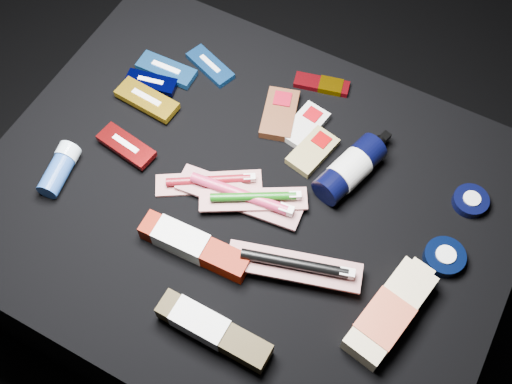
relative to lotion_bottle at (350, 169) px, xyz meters
The scene contains 22 objects.
ground 0.47m from the lotion_bottle, 138.42° to the right, with size 3.00×3.00×0.00m, color black.
cloth_table 0.30m from the lotion_bottle, 138.42° to the right, with size 0.98×0.78×0.40m, color black.
luna_bar_0 0.38m from the lotion_bottle, 163.91° to the left, with size 0.12×0.08×0.01m.
luna_bar_1 0.44m from the lotion_bottle, behind, with size 0.13×0.05×0.02m.
luna_bar_2 0.45m from the lotion_bottle, behind, with size 0.11×0.06×0.01m.
luna_bar_3 0.43m from the lotion_bottle, behind, with size 0.13×0.06×0.02m.
luna_bar_4 0.43m from the lotion_bottle, 159.60° to the right, with size 0.12×0.06×0.02m.
clif_bar_0 0.19m from the lotion_bottle, 159.48° to the left, with size 0.09×0.13×0.02m.
clif_bar_1 0.14m from the lotion_bottle, 151.58° to the left, with size 0.07×0.11×0.02m.
clif_bar_2 0.09m from the lotion_bottle, 166.57° to the left, with size 0.08×0.11×0.02m.
power_bar 0.22m from the lotion_bottle, 127.25° to the left, with size 0.12×0.06×0.01m.
lotion_bottle is the anchor object (origin of this frame).
cream_tin_upper 0.23m from the lotion_bottle, 14.16° to the left, with size 0.07×0.07×0.02m.
cream_tin_lower 0.23m from the lotion_bottle, 18.67° to the right, with size 0.07×0.07×0.02m.
bodywash_bottle 0.28m from the lotion_bottle, 52.06° to the right, with size 0.10×0.21×0.04m.
deodorant_stick 0.54m from the lotion_bottle, 152.22° to the right, with size 0.06×0.11×0.04m.
toothbrush_pack_0 0.26m from the lotion_bottle, 148.34° to the right, with size 0.19×0.14×0.02m.
toothbrush_pack_1 0.21m from the lotion_bottle, 137.74° to the right, with size 0.24×0.08×0.03m.
toothbrush_pack_2 0.19m from the lotion_bottle, 133.57° to the right, with size 0.19×0.14×0.02m.
toothbrush_pack_3 0.22m from the lotion_bottle, 90.40° to the right, with size 0.24×0.12×0.03m.
toothpaste_carton_red 0.33m from the lotion_bottle, 124.64° to the right, with size 0.21×0.05×0.04m.
toothpaste_carton_green 0.39m from the lotion_bottle, 101.52° to the right, with size 0.20×0.05×0.04m.
Camera 1 is at (0.29, -0.49, 1.45)m, focal length 45.00 mm.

